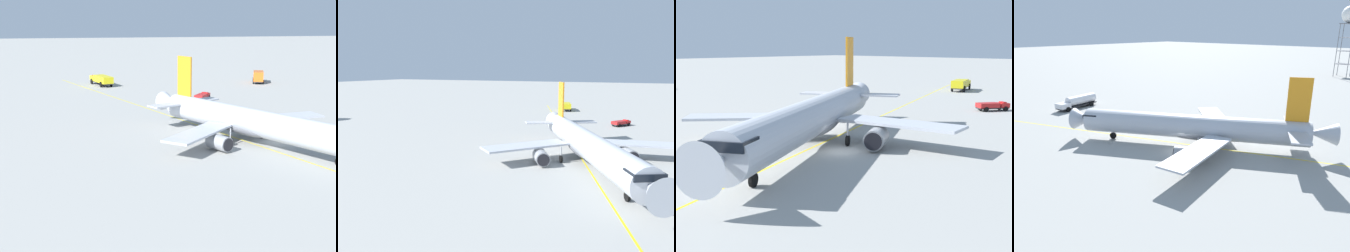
{
  "view_description": "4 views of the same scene",
  "coord_description": "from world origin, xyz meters",
  "views": [
    {
      "loc": [
        26.81,
        67.41,
        18.3
      ],
      "look_at": [
        15.73,
        0.98,
        3.19
      ],
      "focal_mm": 54.89,
      "sensor_mm": 36.0,
      "label": 1
    },
    {
      "loc": [
        -5.45,
        48.18,
        13.74
      ],
      "look_at": [
        15.73,
        0.98,
        4.91
      ],
      "focal_mm": 36.11,
      "sensor_mm": 36.0,
      "label": 2
    },
    {
      "loc": [
        -30.24,
        30.74,
        10.26
      ],
      "look_at": [
        1.2,
        -1.89,
        2.16
      ],
      "focal_mm": 48.53,
      "sensor_mm": 36.0,
      "label": 3
    },
    {
      "loc": [
        -31.64,
        -28.86,
        17.67
      ],
      "look_at": [
        2.02,
        1.55,
        3.28
      ],
      "focal_mm": 32.8,
      "sensor_mm": 36.0,
      "label": 4
    }
  ],
  "objects": [
    {
      "name": "ground_plane",
      "position": [
        0.0,
        0.0,
        0.0
      ],
      "size": [
        600.0,
        600.0,
        0.0
      ],
      "primitive_type": "plane",
      "color": "#9E9E99"
    },
    {
      "name": "ops_pickup_truck",
      "position": [
        2.14,
        -36.68,
        0.81
      ],
      "size": [
        4.31,
        5.23,
        1.41
      ],
      "rotation": [
        0.0,
        0.0,
        4.13
      ],
      "color": "#232326",
      "rests_on": "ground_plane"
    },
    {
      "name": "fire_tender_truck",
      "position": [
        22.14,
        -61.92,
        1.53
      ],
      "size": [
        5.71,
        10.06,
        2.5
      ],
      "rotation": [
        0.0,
        0.0,
        5.04
      ],
      "color": "#232326",
      "rests_on": "ground_plane"
    },
    {
      "name": "taxiway_centreline",
      "position": [
        4.68,
        -3.05,
        0.0
      ],
      "size": [
        55.56,
        142.61,
        0.01
      ],
      "rotation": [
        0.0,
        0.0,
        1.94
      ],
      "color": "yellow",
      "rests_on": "ground_plane"
    },
    {
      "name": "airliner_main",
      "position": [
        3.46,
        0.23,
        2.94
      ],
      "size": [
        27.26,
        37.76,
        11.28
      ],
      "rotation": [
        0.0,
        0.0,
        2.08
      ],
      "color": "#B2B7C1",
      "rests_on": "ground_plane"
    }
  ]
}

